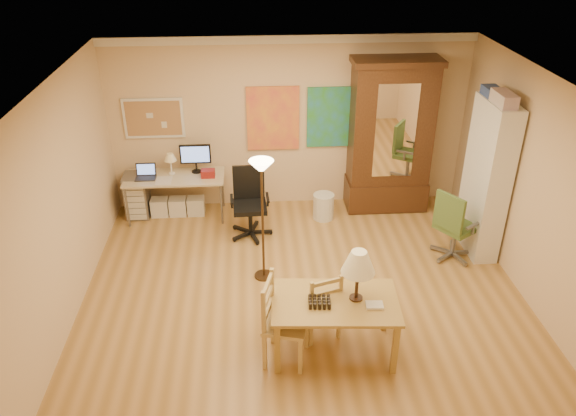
{
  "coord_description": "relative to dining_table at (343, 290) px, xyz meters",
  "views": [
    {
      "loc": [
        -0.59,
        -5.71,
        4.34
      ],
      "look_at": [
        -0.17,
        0.3,
        1.07
      ],
      "focal_mm": 35.0,
      "sensor_mm": 36.0,
      "label": 1
    }
  ],
  "objects": [
    {
      "name": "floor",
      "position": [
        -0.32,
        1.04,
        -0.79
      ],
      "size": [
        5.5,
        5.5,
        0.0
      ],
      "primitive_type": "plane",
      "color": "olive",
      "rests_on": "ground"
    },
    {
      "name": "crown_molding",
      "position": [
        -0.32,
        3.5,
        1.85
      ],
      "size": [
        5.5,
        0.08,
        0.12
      ],
      "primitive_type": "cube",
      "color": "white",
      "rests_on": "floor"
    },
    {
      "name": "corkboard",
      "position": [
        -2.37,
        3.51,
        0.71
      ],
      "size": [
        0.9,
        0.04,
        0.62
      ],
      "primitive_type": "cube",
      "color": "#AB7D50",
      "rests_on": "floor"
    },
    {
      "name": "art_panel_left",
      "position": [
        -0.57,
        3.51,
        0.66
      ],
      "size": [
        0.8,
        0.04,
        1.0
      ],
      "primitive_type": "cube",
      "color": "yellow",
      "rests_on": "floor"
    },
    {
      "name": "art_panel_right",
      "position": [
        0.33,
        3.51,
        0.66
      ],
      "size": [
        0.75,
        0.04,
        0.95
      ],
      "primitive_type": "cube",
      "color": "teal",
      "rests_on": "floor"
    },
    {
      "name": "dining_table",
      "position": [
        0.0,
        0.0,
        0.0
      ],
      "size": [
        1.39,
        0.89,
        1.26
      ],
      "color": "olive",
      "rests_on": "floor"
    },
    {
      "name": "ladder_chair_back",
      "position": [
        -0.2,
        0.25,
        -0.39
      ],
      "size": [
        0.49,
        0.48,
        0.86
      ],
      "color": "#A88C4D",
      "rests_on": "floor"
    },
    {
      "name": "ladder_chair_left",
      "position": [
        -0.64,
        -0.09,
        -0.33
      ],
      "size": [
        0.55,
        0.56,
        1.0
      ],
      "color": "#A88C4D",
      "rests_on": "floor"
    },
    {
      "name": "torchiere_lamp",
      "position": [
        -0.8,
        1.43,
        0.54
      ],
      "size": [
        0.3,
        0.3,
        1.67
      ],
      "color": "#3F2C19",
      "rests_on": "floor"
    },
    {
      "name": "computer_desk",
      "position": [
        -2.07,
        3.19,
        -0.38
      ],
      "size": [
        1.5,
        0.66,
        1.14
      ],
      "color": "#C2B28E",
      "rests_on": "floor"
    },
    {
      "name": "office_chair_black",
      "position": [
        -0.96,
        2.53,
        -0.52
      ],
      "size": [
        0.64,
        0.64,
        1.03
      ],
      "color": "black",
      "rests_on": "floor"
    },
    {
      "name": "office_chair_green",
      "position": [
        1.81,
        1.72,
        -0.52
      ],
      "size": [
        0.64,
        0.64,
        1.02
      ],
      "color": "slate",
      "rests_on": "floor"
    },
    {
      "name": "drawer_cart",
      "position": [
        -2.71,
        3.22,
        -0.45
      ],
      "size": [
        0.35,
        0.42,
        0.7
      ],
      "color": "slate",
      "rests_on": "floor"
    },
    {
      "name": "armoire",
      "position": [
        1.22,
        3.28,
        0.25
      ],
      "size": [
        1.31,
        0.62,
        2.4
      ],
      "color": "#361C0E",
      "rests_on": "floor"
    },
    {
      "name": "bookshelf",
      "position": [
        2.23,
        1.93,
        0.28
      ],
      "size": [
        0.32,
        0.87,
        2.17
      ],
      "color": "white",
      "rests_on": "floor"
    },
    {
      "name": "wastebin",
      "position": [
        0.18,
        2.94,
        -0.59
      ],
      "size": [
        0.33,
        0.33,
        0.41
      ],
      "primitive_type": "cylinder",
      "color": "silver",
      "rests_on": "floor"
    }
  ]
}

